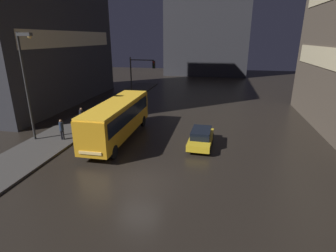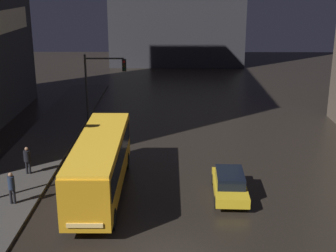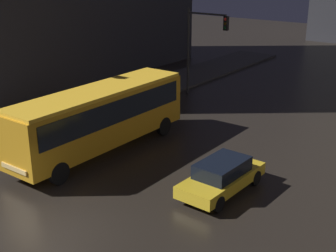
# 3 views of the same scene
# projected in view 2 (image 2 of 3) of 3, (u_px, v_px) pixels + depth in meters

# --- Properties ---
(sidewalk_left) EXTENTS (4.00, 48.00, 0.15)m
(sidewalk_left) POSITION_uv_depth(u_px,v_px,m) (25.00, 168.00, 28.94)
(sidewalk_left) COLOR #3D3A38
(sidewalk_left) RESTS_ON ground
(bus_near) EXTENTS (2.42, 10.25, 3.22)m
(bus_near) POSITION_uv_depth(u_px,v_px,m) (100.00, 160.00, 25.01)
(bus_near) COLOR orange
(bus_near) RESTS_ON ground
(car_taxi) EXTENTS (1.87, 4.33, 1.38)m
(car_taxi) POSITION_uv_depth(u_px,v_px,m) (230.00, 184.00, 25.19)
(car_taxi) COLOR gold
(car_taxi) RESTS_ON ground
(pedestrian_near) EXTENTS (0.59, 0.59, 1.69)m
(pedestrian_near) POSITION_uv_depth(u_px,v_px,m) (27.00, 158.00, 27.66)
(pedestrian_near) COLOR black
(pedestrian_near) RESTS_ON sidewalk_left
(pedestrian_mid) EXTENTS (0.43, 0.43, 1.73)m
(pedestrian_mid) POSITION_uv_depth(u_px,v_px,m) (11.00, 186.00, 23.91)
(pedestrian_mid) COLOR black
(pedestrian_mid) RESTS_ON sidewalk_left
(traffic_light_main) EXTENTS (3.15, 0.35, 5.95)m
(traffic_light_main) POSITION_uv_depth(u_px,v_px,m) (100.00, 80.00, 35.27)
(traffic_light_main) COLOR #2D2D2D
(traffic_light_main) RESTS_ON ground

